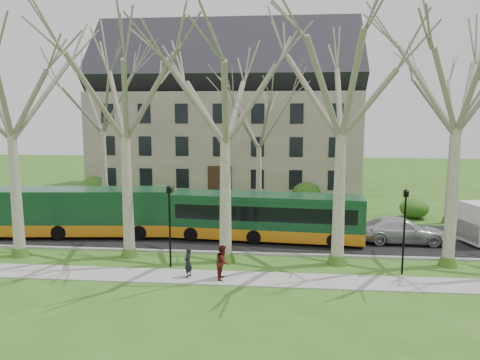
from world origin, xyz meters
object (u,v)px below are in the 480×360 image
Objects in this scene: pedestrian_a at (188,262)px; pedestrian_b at (223,262)px; bus_follow at (266,216)px; sedan at (402,230)px; bus_lead at (75,211)px.

pedestrian_b is at bearing 103.51° from pedestrian_a.
bus_follow reaches higher than sedan.
bus_follow is at bearing -11.97° from pedestrian_b.
pedestrian_a is at bearing 89.35° from pedestrian_b.
bus_lead reaches higher than pedestrian_b.
pedestrian_a is 0.89× the size of pedestrian_b.
bus_lead is 11.56m from pedestrian_a.
pedestrian_b is (10.82, -7.20, -0.76)m from bus_lead.
bus_follow is 2.28× the size of sedan.
bus_lead is at bearing -111.95° from pedestrian_a.
bus_follow reaches higher than pedestrian_b.
sedan is at bearing -4.82° from bus_lead.
bus_follow is (12.63, 0.07, -0.09)m from bus_lead.
pedestrian_b is (-10.31, -7.43, 0.07)m from sedan.
pedestrian_b is (1.75, -0.08, 0.10)m from pedestrian_a.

